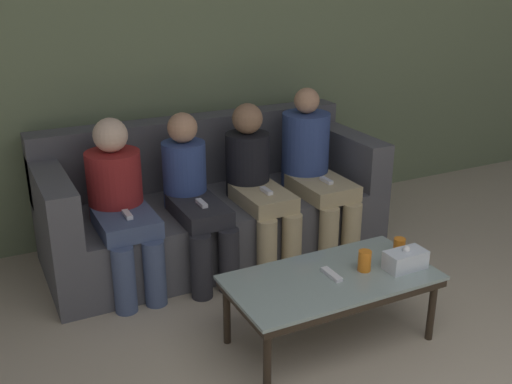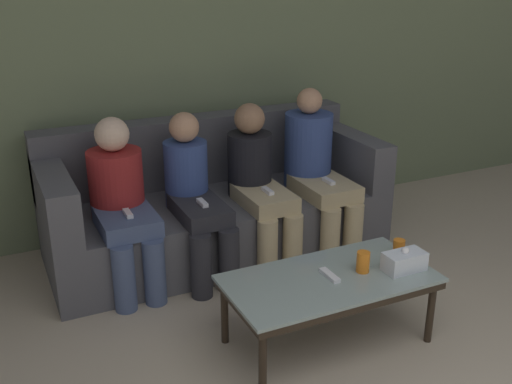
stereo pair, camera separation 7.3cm
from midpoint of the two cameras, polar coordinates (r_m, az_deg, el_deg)
The scene contains 11 objects.
wall_back at distance 4.39m, azimuth -7.82°, elevation 12.99°, with size 12.00×0.06×2.60m.
couch at distance 4.17m, azimuth -4.78°, elevation -1.30°, with size 2.27×0.92×0.89m.
coffee_table at distance 3.14m, azimuth 6.51°, elevation -8.61°, with size 1.08×0.56×0.39m.
cup_near_left at distance 3.38m, azimuth 12.88°, elevation -5.10°, with size 0.06×0.06×0.10m.
cup_near_right at distance 3.18m, azimuth 9.66°, elevation -6.48°, with size 0.07×0.07×0.11m.
tissue_box at distance 3.24m, azimuth 13.42°, elevation -6.28°, with size 0.22×0.12×0.13m.
game_remote at distance 3.12m, azimuth 6.55°, elevation -7.81°, with size 0.04×0.15×0.02m.
seated_person_left_end at distance 3.69m, azimuth -13.36°, elevation -0.81°, with size 0.33×0.66×1.04m.
seated_person_mid_left at distance 3.78m, azimuth -6.55°, elevation -0.20°, with size 0.31×0.69×1.03m.
seated_person_mid_right at distance 3.96m, azimuth -0.51°, elevation 1.12°, with size 0.31×0.67×1.04m.
seated_person_right_end at distance 4.17m, azimuth 4.98°, elevation 2.56°, with size 0.33×0.70×1.10m.
Camera 1 is at (-1.45, -0.55, 1.89)m, focal length 42.00 mm.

